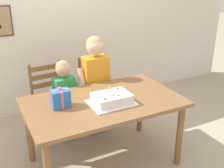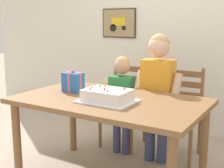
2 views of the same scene
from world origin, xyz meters
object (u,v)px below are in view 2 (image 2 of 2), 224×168
object	(u,v)px
gift_box_red_large	(73,82)
chair_right	(179,112)
birthday_cake	(107,96)
chair_left	(125,104)
child_older	(158,86)
dining_table	(109,109)
child_younger	(122,96)

from	to	relation	value
gift_box_red_large	chair_right	xyz separation A→B (m)	(0.74, 0.79, -0.38)
birthday_cake	chair_left	bearing A→B (deg)	111.19
child_older	birthday_cake	bearing A→B (deg)	-101.09
dining_table	child_older	size ratio (longest dim) A/B	1.23
child_older	chair_left	bearing A→B (deg)	153.35
chair_left	child_older	bearing A→B (deg)	-26.65
chair_left	child_younger	distance (m)	0.32
child_older	child_younger	world-z (taller)	child_older
chair_right	child_younger	size ratio (longest dim) A/B	0.89
chair_left	chair_right	world-z (taller)	same
birthday_cake	child_older	distance (m)	0.71
dining_table	child_older	xyz separation A→B (m)	(0.18, 0.60, 0.11)
birthday_cake	child_older	bearing A→B (deg)	78.91
chair_left	child_older	xyz separation A→B (m)	(0.50, -0.25, 0.31)
dining_table	chair_right	world-z (taller)	chair_right
dining_table	child_older	world-z (taller)	child_older
birthday_cake	gift_box_red_large	world-z (taller)	gift_box_red_large
chair_left	child_younger	bearing A→B (deg)	-67.50
dining_table	gift_box_red_large	bearing A→B (deg)	172.12
chair_left	child_older	world-z (taller)	child_older
birthday_cake	child_younger	xyz separation A→B (m)	(-0.26, 0.70, -0.17)
gift_box_red_large	chair_left	distance (m)	0.88
dining_table	birthday_cake	bearing A→B (deg)	-65.69
chair_right	child_older	bearing A→B (deg)	-118.61
dining_table	gift_box_red_large	world-z (taller)	gift_box_red_large
chair_left	chair_right	size ratio (longest dim) A/B	1.00
gift_box_red_large	chair_left	size ratio (longest dim) A/B	0.23
chair_right	child_younger	bearing A→B (deg)	-154.84
child_older	child_younger	bearing A→B (deg)	179.92
birthday_cake	gift_box_red_large	xyz separation A→B (m)	(-0.47, 0.16, 0.04)
chair_left	child_older	distance (m)	0.64
child_older	child_younger	xyz separation A→B (m)	(-0.40, 0.00, -0.15)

